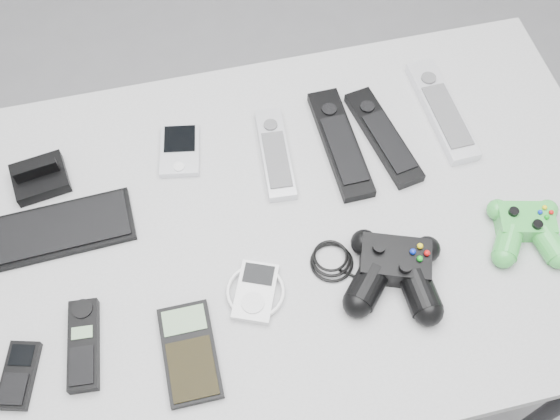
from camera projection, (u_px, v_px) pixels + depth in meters
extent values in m
plane|color=slate|center=(271.00, 370.00, 1.83)|extent=(3.50, 3.50, 0.00)
cube|color=gray|center=(291.00, 229.00, 1.16)|extent=(1.19, 0.77, 0.03)
cylinder|color=black|center=(43.00, 236.00, 1.61)|extent=(0.04, 0.04, 0.77)
cylinder|color=black|center=(458.00, 153.00, 1.73)|extent=(0.04, 0.04, 0.77)
cube|color=black|center=(61.00, 229.00, 1.14)|extent=(0.25, 0.11, 0.02)
cube|color=black|center=(38.00, 174.00, 1.17)|extent=(0.11, 0.10, 0.05)
cube|color=silver|center=(180.00, 150.00, 1.22)|extent=(0.09, 0.12, 0.02)
cube|color=silver|center=(275.00, 153.00, 1.21)|extent=(0.07, 0.20, 0.02)
cube|color=black|center=(383.00, 136.00, 1.23)|extent=(0.09, 0.23, 0.02)
cube|color=black|center=(340.00, 143.00, 1.22)|extent=(0.06, 0.25, 0.02)
cube|color=silver|center=(442.00, 110.00, 1.26)|extent=(0.06, 0.25, 0.02)
cube|color=black|center=(19.00, 375.00, 1.00)|extent=(0.07, 0.11, 0.02)
cube|color=black|center=(83.00, 345.00, 1.03)|extent=(0.06, 0.15, 0.02)
cube|color=black|center=(190.00, 352.00, 1.02)|extent=(0.08, 0.16, 0.02)
cube|color=silver|center=(256.00, 291.00, 1.07)|extent=(0.13, 0.13, 0.02)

